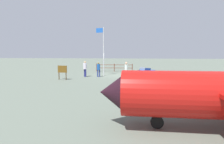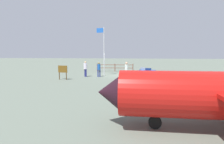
# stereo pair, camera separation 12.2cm
# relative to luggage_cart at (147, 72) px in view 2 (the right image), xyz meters

# --- Properties ---
(ground_plane) EXTENTS (120.00, 120.00, 0.00)m
(ground_plane) POSITION_rel_luggage_cart_xyz_m (3.61, 0.17, -0.45)
(ground_plane) COLOR slate
(luggage_cart) EXTENTS (1.99, 1.62, 0.62)m
(luggage_cart) POSITION_rel_luggage_cart_xyz_m (0.00, 0.00, 0.00)
(luggage_cart) COLOR #2451AE
(luggage_cart) RESTS_ON ground
(suitcase_navy) EXTENTS (0.65, 0.42, 0.27)m
(suitcase_navy) POSITION_rel_luggage_cart_xyz_m (-0.10, 0.61, 0.31)
(suitcase_navy) COLOR navy
(suitcase_navy) RESTS_ON luggage_cart
(suitcase_dark) EXTENTS (0.56, 0.30, 0.26)m
(suitcase_dark) POSITION_rel_luggage_cart_xyz_m (0.48, -0.51, 0.31)
(suitcase_dark) COLOR gray
(suitcase_dark) RESTS_ON luggage_cart
(suitcase_olive) EXTENTS (0.56, 0.39, 0.36)m
(suitcase_olive) POSITION_rel_luggage_cart_xyz_m (1.25, -0.52, -0.27)
(suitcase_olive) COLOR black
(suitcase_olive) RESTS_ON ground
(worker_lead) EXTENTS (0.42, 0.42, 1.67)m
(worker_lead) POSITION_rel_luggage_cart_xyz_m (2.12, 3.23, 0.51)
(worker_lead) COLOR navy
(worker_lead) RESTS_ON ground
(worker_trailing) EXTENTS (0.42, 0.42, 1.55)m
(worker_trailing) POSITION_rel_luggage_cart_xyz_m (5.11, 1.84, 0.45)
(worker_trailing) COLOR navy
(worker_trailing) RESTS_ON ground
(worker_supervisor) EXTENTS (0.53, 0.53, 1.67)m
(worker_supervisor) POSITION_rel_luggage_cart_xyz_m (6.54, 1.94, 0.55)
(worker_supervisor) COLOR navy
(worker_supervisor) RESTS_ON ground
(airplane_near) EXTENTS (7.48, 6.39, 3.18)m
(airplane_near) POSITION_rel_luggage_cart_xyz_m (-1.32, 14.54, 0.77)
(airplane_near) COLOR red
(airplane_near) RESTS_ON ground
(flagpole) EXTENTS (0.89, 0.22, 5.33)m
(flagpole) POSITION_rel_luggage_cart_xyz_m (4.83, 0.74, 2.63)
(flagpole) COLOR silver
(flagpole) RESTS_ON ground
(signboard) EXTENTS (0.94, 0.20, 1.35)m
(signboard) POSITION_rel_luggage_cart_xyz_m (8.10, 4.28, 0.44)
(signboard) COLOR #4C3319
(signboard) RESTS_ON ground
(wooden_fence) EXTENTS (5.01, 0.37, 1.07)m
(wooden_fence) POSITION_rel_luggage_cart_xyz_m (4.10, -4.03, 0.18)
(wooden_fence) COLOR brown
(wooden_fence) RESTS_ON ground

